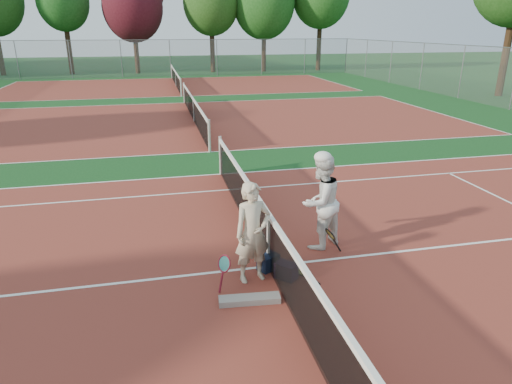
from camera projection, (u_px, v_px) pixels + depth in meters
ground at (268, 267)px, 7.98m from camera, size 130.00×130.00×0.00m
court_main at (268, 266)px, 7.98m from camera, size 23.77×10.97×0.01m
court_far_a at (194, 121)px, 20.36m from camera, size 23.77×10.97×0.01m
court_far_b at (176, 86)px, 32.75m from camera, size 23.77×10.97×0.01m
net_main at (268, 240)px, 7.81m from camera, size 0.10×10.98×1.02m
net_far_a at (194, 110)px, 20.19m from camera, size 0.10×10.98×1.02m
net_far_b at (176, 79)px, 32.58m from camera, size 0.10×10.98×1.02m
fence_back at (170, 58)px, 38.66m from camera, size 32.00×0.06×3.00m
player_a at (253, 233)px, 7.31m from camera, size 0.69×0.52×1.69m
player_b at (321, 202)px, 8.44m from camera, size 1.09×1.02×1.80m
racket_red at (224, 273)px, 7.21m from camera, size 0.34×0.34×0.58m
racket_black_held at (330, 241)px, 8.33m from camera, size 0.40×0.34×0.52m
racket_spare at (303, 272)px, 7.78m from camera, size 0.44×0.65×0.03m
sports_bag_navy at (268, 262)px, 7.85m from camera, size 0.41×0.37×0.27m
sports_bag_purple at (286, 271)px, 7.56m from camera, size 0.41×0.41×0.28m
net_cover_canvas at (250, 300)px, 6.92m from camera, size 0.95×0.30×0.10m
water_bottle at (296, 269)px, 7.61m from camera, size 0.09×0.09×0.30m
tree_back_1 at (63, 2)px, 38.99m from camera, size 4.36×4.36×8.59m
tree_back_maroon at (133, 7)px, 39.82m from camera, size 5.23×5.23×8.67m
tree_back_3 at (211, 3)px, 40.94m from camera, size 5.03×5.03×8.97m
tree_back_4 at (264, 3)px, 41.55m from camera, size 5.63×5.63×9.31m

